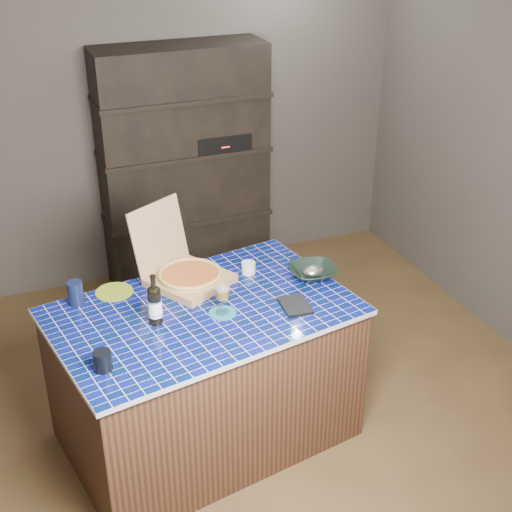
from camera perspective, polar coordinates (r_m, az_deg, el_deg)
name	(u,v)px	position (r m, az deg, el deg)	size (l,w,h in m)	color
room	(264,204)	(3.81, 0.60, 4.18)	(3.50, 3.50, 3.50)	brown
shelving_unit	(185,169)	(5.29, -5.69, 6.91)	(1.20, 0.41, 1.80)	black
kitchen_island	(205,375)	(3.91, -4.08, -9.44)	(1.66, 1.22, 0.83)	#4F301F
pizza_box	(187,273)	(3.89, -5.58, -1.36)	(0.55, 0.58, 0.41)	#A17C53
mead_bottle	(155,305)	(3.54, -8.09, -3.87)	(0.07, 0.07, 0.27)	black
teal_trivet	(223,313)	(3.63, -2.69, -4.58)	(0.14, 0.14, 0.01)	#186D81
wine_glass	(222,292)	(3.57, -2.73, -2.93)	(0.08, 0.08, 0.17)	white
tumbler	(103,361)	(3.29, -12.18, -8.19)	(0.09, 0.09, 0.09)	black
dvd_case	(295,305)	(3.69, 3.14, -3.97)	(0.14, 0.19, 0.02)	black
bowl	(313,272)	(3.95, 4.59, -1.29)	(0.25, 0.25, 0.06)	black
foil_contents	(313,271)	(3.95, 4.59, -1.18)	(0.12, 0.10, 0.06)	#BBB8C5
white_jar	(248,268)	(3.98, -0.61, -0.95)	(0.08, 0.08, 0.07)	silver
navy_cup	(75,293)	(3.80, -14.24, -2.88)	(0.08, 0.08, 0.13)	black
green_trivet	(114,292)	(3.88, -11.28, -2.83)	(0.20, 0.20, 0.01)	olive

